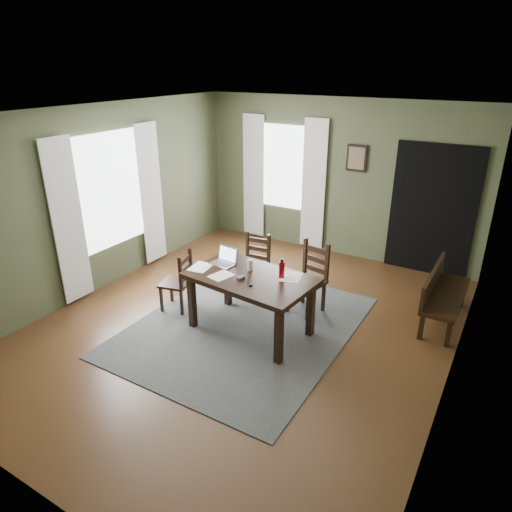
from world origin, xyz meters
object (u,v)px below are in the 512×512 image
Objects in this scene: dining_table at (250,283)px; bench at (441,291)px; chair_end at (178,282)px; laptop at (225,259)px; water_bottle at (282,269)px; chair_back_right at (309,279)px; chair_back_left at (254,266)px.

bench is (2.03, 1.49, -0.25)m from dining_table.
laptop is (0.66, 0.18, 0.42)m from chair_end.
chair_end reaches higher than bench.
dining_table is 1.18m from chair_end.
chair_end is 3.56× the size of water_bottle.
chair_end is at bearing 115.55° from bench.
laptop is at bearing 91.60° from chair_end.
water_bottle is (0.84, 0.00, 0.06)m from laptop.
chair_end is 3.52m from bench.
water_bottle is at bearing 30.32° from dining_table.
chair_back_right reaches higher than dining_table.
chair_back_right is 4.07× the size of water_bottle.
chair_back_left is 2.58m from bench.
chair_back_right is (1.56, 0.88, 0.06)m from chair_end.
chair_end is at bearing -173.23° from dining_table.
chair_back_left is 0.84m from laptop.
chair_back_right is at bearing 45.33° from laptop.
bench is (1.61, 0.64, -0.04)m from chair_back_right.
chair_end is 0.94× the size of chair_back_left.
laptop reaches higher than bench.
dining_table is 1.78× the size of chair_back_left.
laptop is at bearing 117.99° from bench.
dining_table is at bearing -10.48° from laptop.
chair_end is 1.80m from chair_back_right.
laptop is (-0.00, -0.74, 0.39)m from chair_back_left.
water_bottle is (0.35, 0.16, 0.21)m from dining_table.
chair_end is 0.80m from laptop.
chair_back_left is 0.69× the size of bench.
laptop is (-2.51, -1.34, 0.40)m from bench.
chair_back_left is at bearing 123.70° from dining_table.
chair_back_right reaches higher than chair_end.
water_bottle is (-1.68, -1.33, 0.45)m from bench.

